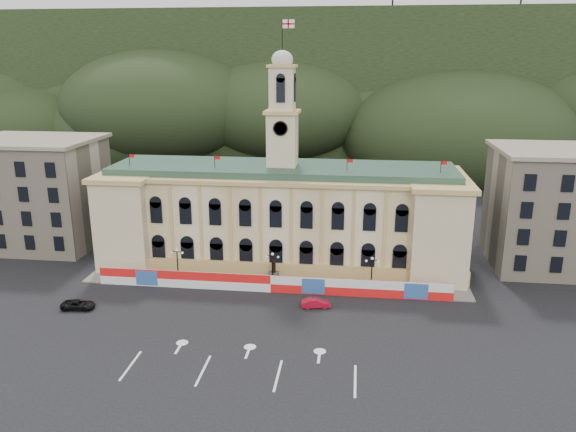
# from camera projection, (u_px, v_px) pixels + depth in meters

# --- Properties ---
(ground) EXTENTS (260.00, 260.00, 0.00)m
(ground) POSITION_uv_depth(u_px,v_px,m) (251.00, 345.00, 64.55)
(ground) COLOR black
(ground) RESTS_ON ground
(lane_markings) EXTENTS (26.00, 10.00, 0.02)m
(lane_markings) POSITION_uv_depth(u_px,v_px,m) (242.00, 368.00, 59.79)
(lane_markings) COLOR white
(lane_markings) RESTS_ON ground
(hill_ridge) EXTENTS (230.00, 80.00, 64.00)m
(hill_ridge) POSITION_uv_depth(u_px,v_px,m) (322.00, 96.00, 175.45)
(hill_ridge) COLOR black
(hill_ridge) RESTS_ON ground
(city_hall) EXTENTS (56.20, 17.60, 37.10)m
(city_hall) POSITION_uv_depth(u_px,v_px,m) (282.00, 214.00, 88.72)
(city_hall) COLOR beige
(city_hall) RESTS_ON ground
(side_building_left) EXTENTS (21.00, 17.00, 18.60)m
(side_building_left) POSITION_uv_depth(u_px,v_px,m) (38.00, 192.00, 96.53)
(side_building_left) COLOR #BEB092
(side_building_left) RESTS_ON ground
(side_building_right) EXTENTS (21.00, 17.00, 18.60)m
(side_building_right) POSITION_uv_depth(u_px,v_px,m) (561.00, 208.00, 86.38)
(side_building_right) COLOR #BEB092
(side_building_right) RESTS_ON ground
(hoarding_fence) EXTENTS (50.00, 0.44, 2.50)m
(hoarding_fence) POSITION_uv_depth(u_px,v_px,m) (271.00, 284.00, 78.57)
(hoarding_fence) COLOR red
(hoarding_fence) RESTS_ON ground
(pavement) EXTENTS (56.00, 5.50, 0.16)m
(pavement) POSITION_uv_depth(u_px,v_px,m) (274.00, 284.00, 81.46)
(pavement) COLOR slate
(pavement) RESTS_ON ground
(statue) EXTENTS (1.40, 1.40, 3.72)m
(statue) POSITION_uv_depth(u_px,v_px,m) (274.00, 276.00, 81.39)
(statue) COLOR #595651
(statue) RESTS_ON ground
(lamp_left) EXTENTS (1.96, 0.44, 5.15)m
(lamp_left) POSITION_uv_depth(u_px,v_px,m) (178.00, 262.00, 81.56)
(lamp_left) COLOR black
(lamp_left) RESTS_ON ground
(lamp_center) EXTENTS (1.96, 0.44, 5.15)m
(lamp_center) POSITION_uv_depth(u_px,v_px,m) (273.00, 266.00, 79.91)
(lamp_center) COLOR black
(lamp_center) RESTS_ON ground
(lamp_right) EXTENTS (1.96, 0.44, 5.15)m
(lamp_right) POSITION_uv_depth(u_px,v_px,m) (372.00, 271.00, 78.26)
(lamp_right) COLOR black
(lamp_right) RESTS_ON ground
(red_sedan) EXTENTS (2.69, 4.30, 1.26)m
(red_sedan) POSITION_uv_depth(u_px,v_px,m) (316.00, 303.00, 73.91)
(red_sedan) COLOR #A90C20
(red_sedan) RESTS_ON ground
(black_suv) EXTENTS (2.88, 4.76, 1.21)m
(black_suv) POSITION_uv_depth(u_px,v_px,m) (78.00, 305.00, 73.47)
(black_suv) COLOR black
(black_suv) RESTS_ON ground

